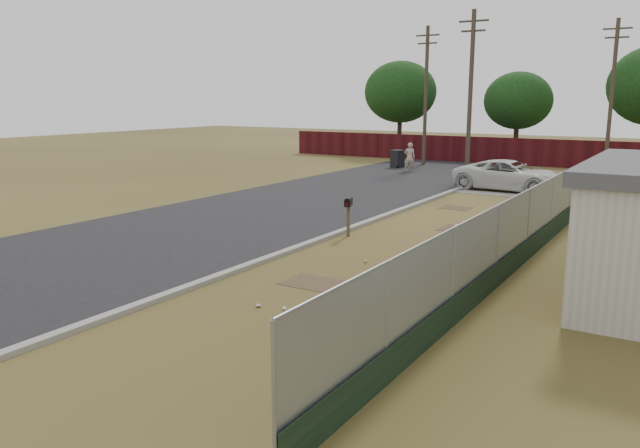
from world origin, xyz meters
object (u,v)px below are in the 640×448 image
Objects in this scene: pickup_truck at (510,175)px; mailbox at (348,205)px; pedestrian at (410,157)px; trash_bin at (398,159)px; fire_hydrant at (404,322)px.

mailbox is at bearing 176.17° from pickup_truck.
pedestrian is (-5.59, 17.75, -0.14)m from mailbox.
pedestrian is at bearing -46.84° from trash_bin.
pedestrian is 2.31m from trash_bin.
mailbox is 18.61m from pedestrian.
fire_hydrant is 0.76× the size of trash_bin.
fire_hydrant is at bearing -65.12° from trash_bin.
mailbox is 13.13m from pickup_truck.
pedestrian is at bearing 107.49° from mailbox.
fire_hydrant is 27.38m from pedestrian.
trash_bin is at bearing -68.14° from pedestrian.
fire_hydrant is at bearing -54.48° from mailbox.
pedestrian reaches higher than mailbox.
mailbox is 0.73× the size of pedestrian.
pickup_truck reaches higher than mailbox.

